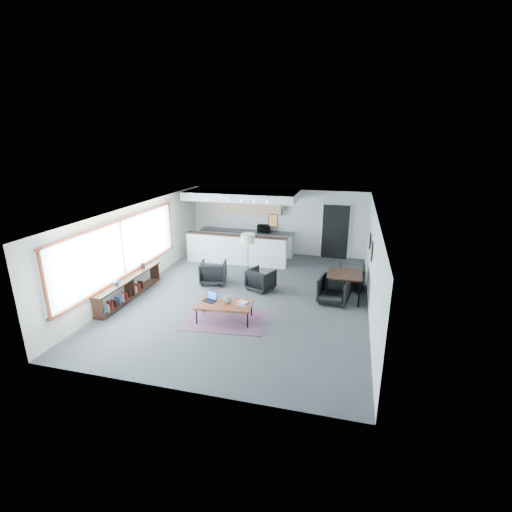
% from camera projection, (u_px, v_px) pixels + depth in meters
% --- Properties ---
extents(room, '(7.02, 9.02, 2.62)m').
position_uv_depth(room, '(247.00, 255.00, 10.71)').
color(room, '#464649').
rests_on(room, ground).
extents(window, '(0.10, 5.95, 1.66)m').
position_uv_depth(window, '(122.00, 249.00, 10.67)').
color(window, '#8CBFFF').
rests_on(window, room).
extents(console, '(0.35, 3.00, 0.80)m').
position_uv_depth(console, '(129.00, 288.00, 10.84)').
color(console, black).
rests_on(console, floor).
extents(kitchenette, '(4.20, 1.96, 2.60)m').
position_uv_depth(kitchenette, '(243.00, 222.00, 14.39)').
color(kitchenette, white).
rests_on(kitchenette, floor).
extents(doorway, '(1.10, 0.12, 2.15)m').
position_uv_depth(doorway, '(335.00, 231.00, 14.30)').
color(doorway, black).
rests_on(doorway, room).
extents(track_light, '(1.60, 0.07, 0.15)m').
position_uv_depth(track_light, '(247.00, 200.00, 12.50)').
color(track_light, silver).
rests_on(track_light, room).
extents(wall_art_lower, '(0.03, 0.38, 0.48)m').
position_uv_depth(wall_art_lower, '(372.00, 251.00, 10.17)').
color(wall_art_lower, black).
rests_on(wall_art_lower, room).
extents(wall_art_upper, '(0.03, 0.34, 0.44)m').
position_uv_depth(wall_art_upper, '(370.00, 241.00, 11.38)').
color(wall_art_upper, black).
rests_on(wall_art_upper, room).
extents(kilim_rug, '(2.24, 1.65, 0.01)m').
position_uv_depth(kilim_rug, '(225.00, 320.00, 9.65)').
color(kilim_rug, '#64394E').
rests_on(kilim_rug, floor).
extents(coffee_table, '(1.50, 0.92, 0.46)m').
position_uv_depth(coffee_table, '(225.00, 305.00, 9.52)').
color(coffee_table, brown).
rests_on(coffee_table, floor).
extents(laptop, '(0.40, 0.36, 0.23)m').
position_uv_depth(laptop, '(211.00, 298.00, 9.68)').
color(laptop, black).
rests_on(laptop, coffee_table).
extents(ceramic_pot, '(0.23, 0.23, 0.23)m').
position_uv_depth(ceramic_pot, '(227.00, 299.00, 9.49)').
color(ceramic_pot, gray).
rests_on(ceramic_pot, coffee_table).
extents(book_stack, '(0.33, 0.30, 0.09)m').
position_uv_depth(book_stack, '(243.00, 303.00, 9.45)').
color(book_stack, silver).
rests_on(book_stack, coffee_table).
extents(coaster, '(0.12, 0.12, 0.01)m').
position_uv_depth(coaster, '(229.00, 307.00, 9.31)').
color(coaster, '#E5590C').
rests_on(coaster, coffee_table).
extents(armchair_left, '(0.91, 0.87, 0.81)m').
position_uv_depth(armchair_left, '(213.00, 271.00, 11.97)').
color(armchair_left, black).
rests_on(armchair_left, floor).
extents(armchair_right, '(0.92, 0.89, 0.74)m').
position_uv_depth(armchair_right, '(261.00, 279.00, 11.45)').
color(armchair_right, black).
rests_on(armchair_right, floor).
extents(floor_lamp, '(0.50, 0.50, 1.59)m').
position_uv_depth(floor_lamp, '(248.00, 240.00, 11.91)').
color(floor_lamp, black).
rests_on(floor_lamp, floor).
extents(dining_table, '(0.98, 0.98, 0.82)m').
position_uv_depth(dining_table, '(345.00, 276.00, 10.64)').
color(dining_table, black).
rests_on(dining_table, floor).
extents(dining_chair_near, '(0.80, 0.76, 0.72)m').
position_uv_depth(dining_chair_near, '(334.00, 291.00, 10.57)').
color(dining_chair_near, black).
rests_on(dining_chair_near, floor).
extents(dining_chair_far, '(0.67, 0.63, 0.69)m').
position_uv_depth(dining_chair_far, '(351.00, 278.00, 11.60)').
color(dining_chair_far, black).
rests_on(dining_chair_far, floor).
extents(microwave, '(0.54, 0.35, 0.34)m').
position_uv_depth(microwave, '(264.00, 228.00, 14.71)').
color(microwave, black).
rests_on(microwave, kitchenette).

